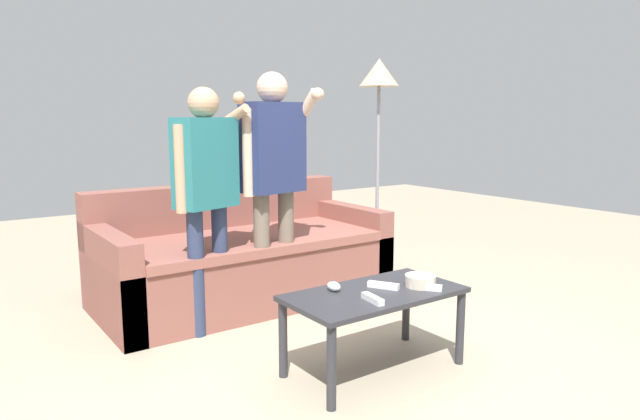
{
  "coord_description": "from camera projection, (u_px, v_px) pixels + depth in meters",
  "views": [
    {
      "loc": [
        -1.76,
        -2.05,
        1.28
      ],
      "look_at": [
        0.07,
        0.52,
        0.77
      ],
      "focal_mm": 31.98,
      "sensor_mm": 36.0,
      "label": 1
    }
  ],
  "objects": [
    {
      "name": "game_remote_nunchuk",
      "position": [
        334.0,
        286.0,
        2.87
      ],
      "size": [
        0.06,
        0.09,
        0.05
      ],
      "color": "white",
      "rests_on": "coffee_table"
    },
    {
      "name": "game_remote_wand_spare",
      "position": [
        373.0,
        299.0,
        2.7
      ],
      "size": [
        0.06,
        0.16,
        0.03
      ],
      "color": "white",
      "rests_on": "coffee_table"
    },
    {
      "name": "player_center",
      "position": [
        274.0,
        166.0,
        3.6
      ],
      "size": [
        0.49,
        0.34,
        1.56
      ],
      "color": "#756656",
      "rests_on": "ground"
    },
    {
      "name": "ground_plane",
      "position": [
        369.0,
        376.0,
        2.86
      ],
      "size": [
        12.0,
        12.0,
        0.0
      ],
      "primitive_type": "plane",
      "color": "tan"
    },
    {
      "name": "game_remote_wand_far",
      "position": [
        383.0,
        285.0,
        2.92
      ],
      "size": [
        0.11,
        0.16,
        0.03
      ],
      "color": "white",
      "rests_on": "coffee_table"
    },
    {
      "name": "floor_lamp",
      "position": [
        379.0,
        90.0,
        4.66
      ],
      "size": [
        0.33,
        0.33,
        1.76
      ],
      "color": "#2D2D33",
      "rests_on": "ground"
    },
    {
      "name": "coffee_table",
      "position": [
        374.0,
        303.0,
        2.88
      ],
      "size": [
        0.91,
        0.47,
        0.42
      ],
      "color": "#2D2D33",
      "rests_on": "ground"
    },
    {
      "name": "couch",
      "position": [
        241.0,
        260.0,
        4.05
      ],
      "size": [
        1.98,
        0.96,
        0.8
      ],
      "color": "brown",
      "rests_on": "ground"
    },
    {
      "name": "snack_bowl",
      "position": [
        420.0,
        281.0,
        2.95
      ],
      "size": [
        0.16,
        0.16,
        0.06
      ],
      "primitive_type": "cylinder",
      "color": "beige",
      "rests_on": "coffee_table"
    },
    {
      "name": "player_left",
      "position": [
        206.0,
        181.0,
        3.33
      ],
      "size": [
        0.46,
        0.29,
        1.46
      ],
      "color": "#2D3856",
      "rests_on": "ground"
    },
    {
      "name": "game_remote_wand_near",
      "position": [
        426.0,
        287.0,
        2.89
      ],
      "size": [
        0.12,
        0.15,
        0.03
      ],
      "color": "white",
      "rests_on": "coffee_table"
    }
  ]
}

